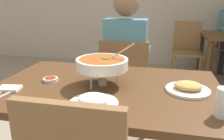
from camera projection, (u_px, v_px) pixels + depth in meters
dining_table_main at (107, 102)px, 1.36m from camera, size 1.32×0.85×0.74m
chair_diner_main at (125, 81)px, 2.05m from camera, size 0.44×0.44×0.90m
diner_main at (126, 55)px, 2.01m from camera, size 0.40×0.45×1.31m
curry_bowl at (102, 64)px, 1.29m from camera, size 0.33×0.30×0.26m
rice_plate at (93, 101)px, 1.07m from camera, size 0.24×0.24×0.06m
appetizer_plate at (188, 88)px, 1.23m from camera, size 0.24×0.24×0.06m
sauce_dish at (50, 80)px, 1.39m from camera, size 0.09×0.09×0.02m
napkin_folded at (9, 88)px, 1.26m from camera, size 0.13×0.10×0.02m
fork_utensil at (0, 92)px, 1.22m from camera, size 0.04×0.17×0.01m
spoon_utensil at (8, 93)px, 1.21m from camera, size 0.04×0.17×0.01m
drink_glass at (224, 104)px, 0.96m from camera, size 0.07×0.07×0.13m
chair_bg_corner at (187, 47)px, 3.54m from camera, size 0.45×0.45×0.90m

